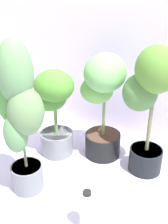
% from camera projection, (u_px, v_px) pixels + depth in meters
% --- Properties ---
extents(ground_plane, '(8.00, 8.00, 0.00)m').
position_uv_depth(ground_plane, '(77.00, 194.00, 1.71)').
color(ground_plane, silver).
rests_on(ground_plane, ground).
extents(mylar_back_wall, '(3.20, 0.01, 2.00)m').
position_uv_depth(mylar_back_wall, '(124.00, 15.00, 1.97)').
color(mylar_back_wall, silver).
rests_on(mylar_back_wall, ground).
extents(potted_plant_back_center, '(0.39, 0.37, 0.80)m').
position_uv_depth(potted_plant_back_center, '(102.00, 98.00, 1.90)').
color(potted_plant_back_center, black).
rests_on(potted_plant_back_center, ground).
extents(potted_plant_back_left, '(0.36, 0.32, 0.68)m').
position_uv_depth(potted_plant_back_left, '(54.00, 106.00, 1.96)').
color(potted_plant_back_left, slate).
rests_on(potted_plant_back_left, ground).
extents(potted_plant_back_right, '(0.42, 0.35, 0.90)m').
position_uv_depth(potted_plant_back_right, '(149.00, 99.00, 1.70)').
color(potted_plant_back_right, black).
rests_on(potted_plant_back_right, ground).
extents(potted_plant_front_left, '(0.38, 0.31, 0.98)m').
position_uv_depth(potted_plant_front_left, '(19.00, 111.00, 1.50)').
color(potted_plant_front_left, slate).
rests_on(potted_plant_front_left, ground).
extents(nutrient_bottle, '(0.08, 0.08, 0.26)m').
position_uv_depth(nutrient_bottle, '(87.00, 211.00, 1.42)').
color(nutrient_bottle, white).
rests_on(nutrient_bottle, ground).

